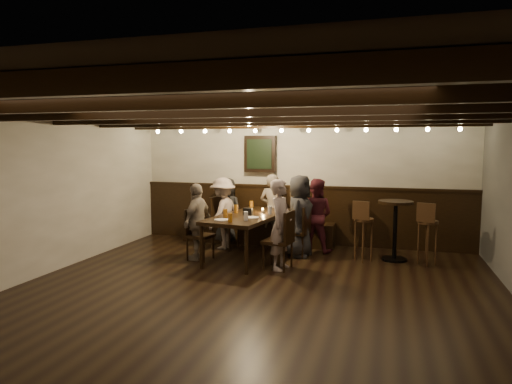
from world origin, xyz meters
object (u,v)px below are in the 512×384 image
(person_left_near, at_px, (223,213))
(chair_left_far, at_px, (199,244))
(dining_table, at_px, (249,218))
(person_bench_left, at_px, (227,211))
(chair_right_near, at_px, (298,241))
(person_bench_centre, at_px, (272,210))
(person_right_near, at_px, (300,216))
(person_bench_right, at_px, (315,215))
(person_right_far, at_px, (281,225))
(person_left_far, at_px, (198,222))
(bar_stool_left, at_px, (363,239))
(chair_left_near, at_px, (224,233))
(chair_right_far, at_px, (279,251))
(bar_stool_right, at_px, (427,242))
(high_top_table, at_px, (395,221))

(person_left_near, bearing_deg, chair_left_far, 2.03)
(dining_table, height_order, person_bench_left, person_bench_left)
(chair_right_near, relative_size, person_bench_centre, 0.64)
(person_bench_left, xyz_separation_m, person_right_near, (1.57, -0.67, 0.07))
(chair_right_near, xyz_separation_m, person_bench_right, (0.24, 0.42, 0.40))
(person_right_near, bearing_deg, person_right_far, -180.00)
(person_left_far, bearing_deg, bar_stool_left, 111.36)
(chair_left_near, distance_m, chair_right_far, 1.70)
(person_bench_right, relative_size, bar_stool_right, 1.30)
(high_top_table, bearing_deg, bar_stool_right, -17.33)
(person_left_near, xyz_separation_m, bar_stool_right, (3.57, -0.20, -0.28))
(chair_right_near, bearing_deg, person_bench_right, -21.95)
(high_top_table, bearing_deg, bar_stool_left, -157.72)
(chair_left_far, distance_m, bar_stool_left, 2.74)
(chair_right_far, bearing_deg, person_bench_centre, 25.62)
(bar_stool_left, bearing_deg, person_bench_left, -178.87)
(chair_right_near, distance_m, person_bench_centre, 1.03)
(person_left_far, relative_size, person_right_far, 0.92)
(dining_table, relative_size, person_bench_right, 1.58)
(chair_left_far, bearing_deg, chair_right_near, 122.06)
(person_bench_centre, distance_m, bar_stool_left, 1.92)
(chair_right_far, relative_size, person_bench_right, 0.69)
(chair_left_far, xyz_separation_m, person_left_near, (0.09, 0.90, 0.40))
(chair_right_far, relative_size, bar_stool_right, 0.90)
(person_right_far, distance_m, bar_stool_left, 1.51)
(person_bench_left, bearing_deg, person_bench_right, -180.00)
(person_bench_centre, bearing_deg, person_bench_left, 9.46)
(person_right_far, bearing_deg, bar_stool_left, -46.96)
(chair_left_far, bearing_deg, person_left_far, -90.00)
(dining_table, height_order, person_right_near, person_right_near)
(person_right_near, relative_size, bar_stool_left, 1.38)
(person_bench_left, height_order, person_left_far, person_left_far)
(person_left_near, relative_size, high_top_table, 1.32)
(person_right_near, xyz_separation_m, high_top_table, (1.59, 0.17, -0.05))
(chair_left_near, bearing_deg, person_left_far, -1.88)
(person_left_far, distance_m, bar_stool_left, 2.78)
(chair_right_far, xyz_separation_m, person_left_far, (-1.46, 0.20, 0.37))
(bar_stool_left, bearing_deg, chair_right_near, -166.15)
(chair_left_near, relative_size, person_bench_left, 0.75)
(chair_left_near, xyz_separation_m, high_top_table, (3.04, -0.04, 0.37))
(chair_left_far, height_order, chair_right_near, chair_right_near)
(person_bench_left, bearing_deg, bar_stool_left, 172.89)
(person_left_near, bearing_deg, chair_right_far, 58.51)
(chair_left_far, height_order, person_right_far, person_right_far)
(chair_left_far, relative_size, person_bench_right, 0.65)
(chair_right_near, height_order, person_right_near, person_right_near)
(chair_right_near, bearing_deg, person_right_far, -178.00)
(person_bench_left, distance_m, bar_stool_right, 3.73)
(person_left_near, bearing_deg, person_bench_left, -161.57)
(person_left_far, xyz_separation_m, person_right_near, (1.61, 0.69, 0.06))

